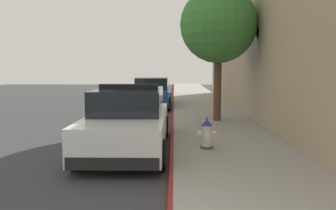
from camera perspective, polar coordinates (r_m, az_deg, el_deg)
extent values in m
cube|color=#353538|center=(13.67, -18.40, -3.41)|extent=(32.69, 60.00, 0.20)
cube|color=gray|center=(12.95, 7.51, -2.88)|extent=(2.95, 60.00, 0.15)
cube|color=maroon|center=(12.87, 0.78, -2.88)|extent=(0.08, 60.00, 0.15)
cube|color=black|center=(13.37, 14.05, 9.40)|extent=(0.06, 1.30, 1.10)
cube|color=black|center=(21.06, 9.23, 8.26)|extent=(0.06, 1.30, 1.10)
cube|color=white|center=(8.90, -6.43, -3.72)|extent=(1.84, 4.80, 0.76)
cube|color=black|center=(8.96, -6.36, 0.74)|extent=(1.64, 2.50, 0.60)
cube|color=black|center=(6.70, -9.02, -9.35)|extent=(1.76, 0.16, 0.24)
cube|color=black|center=(11.23, -4.87, -2.98)|extent=(1.76, 0.16, 0.24)
cylinder|color=black|center=(10.73, -9.80, -3.48)|extent=(0.22, 0.64, 0.64)
cylinder|color=black|center=(10.55, -0.57, -3.56)|extent=(0.22, 0.64, 0.64)
cylinder|color=black|center=(7.49, -14.71, -7.80)|extent=(0.22, 0.64, 0.64)
cylinder|color=black|center=(7.22, -1.32, -8.12)|extent=(0.22, 0.64, 0.64)
cube|color=black|center=(8.88, -6.43, 3.02)|extent=(1.48, 0.20, 0.12)
cube|color=red|center=(8.93, -8.66, 3.01)|extent=(0.44, 0.18, 0.11)
cube|color=#1E33E0|center=(8.84, -4.17, 3.03)|extent=(0.44, 0.18, 0.11)
cube|color=navy|center=(18.59, -2.58, 1.47)|extent=(1.84, 4.80, 0.76)
cube|color=black|center=(18.69, -2.56, 3.59)|extent=(1.64, 2.50, 0.60)
cube|color=black|center=(16.29, -3.09, -0.12)|extent=(1.76, 0.16, 0.24)
cube|color=black|center=(20.94, -2.18, 1.29)|extent=(1.76, 0.16, 0.24)
cylinder|color=black|center=(20.37, -4.69, 1.13)|extent=(0.22, 0.64, 0.64)
cylinder|color=black|center=(20.27, 0.15, 1.13)|extent=(0.22, 0.64, 0.64)
cylinder|color=black|center=(17.00, -5.83, 0.13)|extent=(0.22, 0.64, 0.64)
cylinder|color=black|center=(16.88, -0.02, 0.12)|extent=(0.22, 0.64, 0.64)
cylinder|color=#4C4C51|center=(8.55, 6.31, -6.83)|extent=(0.32, 0.32, 0.06)
cylinder|color=silver|center=(8.49, 6.33, -4.99)|extent=(0.24, 0.24, 0.50)
cone|color=navy|center=(8.44, 6.36, -2.85)|extent=(0.28, 0.28, 0.14)
cylinder|color=#4C4C51|center=(8.42, 6.37, -2.18)|extent=(0.05, 0.05, 0.06)
cylinder|color=silver|center=(8.47, 5.19, -4.59)|extent=(0.10, 0.10, 0.10)
cylinder|color=silver|center=(8.50, 7.48, -4.58)|extent=(0.10, 0.10, 0.10)
cylinder|color=silver|center=(8.32, 6.45, -5.16)|extent=(0.13, 0.12, 0.13)
cylinder|color=brown|center=(12.90, 8.07, 3.03)|extent=(0.28, 0.28, 2.51)
sphere|color=#387A33|center=(12.97, 8.22, 12.86)|extent=(2.75, 2.75, 2.75)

